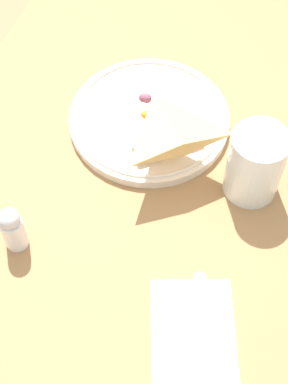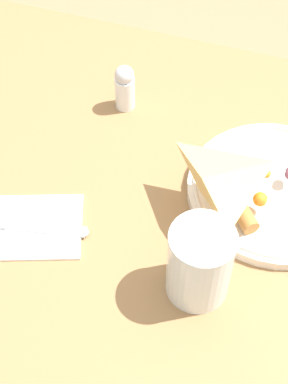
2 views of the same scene
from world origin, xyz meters
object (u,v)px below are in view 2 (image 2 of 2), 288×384
at_px(dining_table, 173,243).
at_px(napkin_folded, 23,227).
at_px(butter_knife, 16,224).
at_px(milk_glass, 199,264).
at_px(salt_shaker, 125,87).
at_px(plate_pizza, 273,190).

height_order(dining_table, napkin_folded, napkin_folded).
xyz_separation_m(napkin_folded, butter_knife, (-0.01, -0.00, 0.00)).
relative_size(dining_table, milk_glass, 8.94).
bearing_deg(salt_shaker, napkin_folded, -101.17).
xyz_separation_m(dining_table, salt_shaker, (-0.13, 0.16, 0.17)).
relative_size(napkin_folded, butter_knife, 1.04).
xyz_separation_m(plate_pizza, butter_knife, (-0.33, -0.17, -0.01)).
height_order(plate_pizza, milk_glass, milk_glass).
xyz_separation_m(milk_glass, napkin_folded, (-0.26, 0.01, -0.05)).
height_order(plate_pizza, napkin_folded, plate_pizza).
bearing_deg(napkin_folded, butter_knife, -169.20).
height_order(milk_glass, butter_knife, milk_glass).
height_order(napkin_folded, salt_shaker, salt_shaker).
bearing_deg(napkin_folded, dining_table, 32.73).
height_order(plate_pizza, salt_shaker, salt_shaker).
bearing_deg(dining_table, salt_shaker, 130.91).
xyz_separation_m(dining_table, butter_knife, (-0.20, -0.12, 0.13)).
relative_size(plate_pizza, salt_shaker, 3.16).
relative_size(plate_pizza, napkin_folded, 1.35).
bearing_deg(dining_table, napkin_folded, -147.27).
bearing_deg(dining_table, milk_glass, -63.63).
height_order(dining_table, milk_glass, milk_glass).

